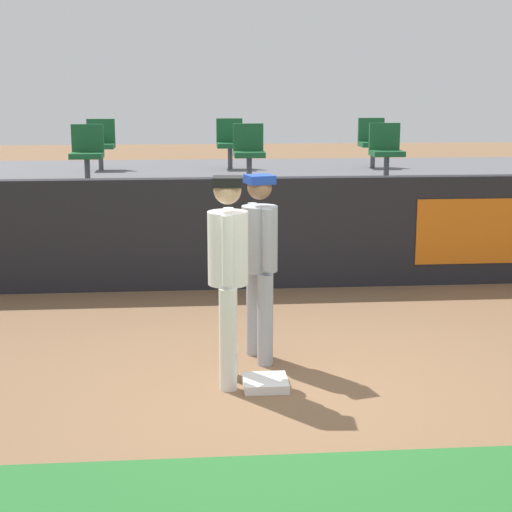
{
  "coord_description": "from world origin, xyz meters",
  "views": [
    {
      "loc": [
        -0.86,
        -6.77,
        2.69
      ],
      "look_at": [
        -0.19,
        1.08,
        1.0
      ],
      "focal_mm": 56.66,
      "sensor_mm": 36.0,
      "label": 1
    }
  ],
  "objects_px": {
    "seat_front_right": "(386,148)",
    "player_fielder_home": "(229,266)",
    "seat_back_center": "(230,141)",
    "first_base": "(265,383)",
    "player_runner_visitor": "(260,255)",
    "seat_front_center": "(249,149)",
    "seat_front_left": "(87,150)",
    "seat_back_left": "(101,141)",
    "seat_back_right": "(372,140)"
  },
  "relations": [
    {
      "from": "player_fielder_home",
      "to": "player_runner_visitor",
      "type": "distance_m",
      "value": 0.69
    },
    {
      "from": "seat_back_left",
      "to": "seat_front_left",
      "type": "relative_size",
      "value": 1.0
    },
    {
      "from": "seat_back_right",
      "to": "seat_front_right",
      "type": "bearing_deg",
      "value": -96.5
    },
    {
      "from": "seat_front_center",
      "to": "seat_front_left",
      "type": "bearing_deg",
      "value": 180.0
    },
    {
      "from": "seat_back_center",
      "to": "player_fielder_home",
      "type": "bearing_deg",
      "value": -93.19
    },
    {
      "from": "player_runner_visitor",
      "to": "seat_front_right",
      "type": "distance_m",
      "value": 4.96
    },
    {
      "from": "seat_back_center",
      "to": "seat_front_right",
      "type": "xyz_separation_m",
      "value": [
        2.25,
        -1.8,
        0.0
      ]
    },
    {
      "from": "seat_front_center",
      "to": "seat_back_right",
      "type": "xyz_separation_m",
      "value": [
        2.27,
        1.8,
        0.0
      ]
    },
    {
      "from": "player_runner_visitor",
      "to": "seat_back_center",
      "type": "relative_size",
      "value": 2.19
    },
    {
      "from": "seat_front_left",
      "to": "seat_back_left",
      "type": "bearing_deg",
      "value": 89.64
    },
    {
      "from": "seat_front_right",
      "to": "player_fielder_home",
      "type": "bearing_deg",
      "value": -117.94
    },
    {
      "from": "player_fielder_home",
      "to": "seat_front_right",
      "type": "bearing_deg",
      "value": 156.53
    },
    {
      "from": "seat_back_center",
      "to": "seat_front_right",
      "type": "height_order",
      "value": "same"
    },
    {
      "from": "seat_front_right",
      "to": "seat_front_center",
      "type": "bearing_deg",
      "value": -179.99
    },
    {
      "from": "seat_back_right",
      "to": "seat_front_left",
      "type": "xyz_separation_m",
      "value": [
        -4.63,
        -1.8,
        0.0
      ]
    },
    {
      "from": "seat_back_center",
      "to": "seat_front_left",
      "type": "distance_m",
      "value": 2.82
    },
    {
      "from": "seat_back_left",
      "to": "seat_back_right",
      "type": "relative_size",
      "value": 1.0
    },
    {
      "from": "player_runner_visitor",
      "to": "seat_back_right",
      "type": "relative_size",
      "value": 2.19
    },
    {
      "from": "seat_back_left",
      "to": "seat_front_right",
      "type": "distance_m",
      "value": 4.77
    },
    {
      "from": "seat_front_center",
      "to": "player_runner_visitor",
      "type": "bearing_deg",
      "value": -93.02
    },
    {
      "from": "player_fielder_home",
      "to": "seat_front_center",
      "type": "bearing_deg",
      "value": 178.0
    },
    {
      "from": "seat_back_left",
      "to": "seat_front_right",
      "type": "xyz_separation_m",
      "value": [
        4.41,
        -1.8,
        -0.0
      ]
    },
    {
      "from": "seat_back_right",
      "to": "player_fielder_home",
      "type": "bearing_deg",
      "value": -112.75
    },
    {
      "from": "seat_front_center",
      "to": "seat_back_left",
      "type": "height_order",
      "value": "same"
    },
    {
      "from": "player_fielder_home",
      "to": "seat_back_center",
      "type": "bearing_deg",
      "value": -178.72
    },
    {
      "from": "seat_back_left",
      "to": "seat_back_center",
      "type": "relative_size",
      "value": 1.0
    },
    {
      "from": "seat_back_left",
      "to": "seat_front_right",
      "type": "height_order",
      "value": "same"
    },
    {
      "from": "seat_front_center",
      "to": "seat_back_left",
      "type": "bearing_deg",
      "value": 142.54
    },
    {
      "from": "seat_back_center",
      "to": "seat_front_left",
      "type": "xyz_separation_m",
      "value": [
        -2.18,
        -1.8,
        0.0
      ]
    },
    {
      "from": "seat_back_left",
      "to": "seat_front_left",
      "type": "distance_m",
      "value": 1.8
    },
    {
      "from": "seat_back_right",
      "to": "first_base",
      "type": "bearing_deg",
      "value": -109.98
    },
    {
      "from": "seat_back_center",
      "to": "seat_back_right",
      "type": "bearing_deg",
      "value": 0.0
    },
    {
      "from": "seat_front_left",
      "to": "first_base",
      "type": "bearing_deg",
      "value": -67.5
    },
    {
      "from": "first_base",
      "to": "seat_front_right",
      "type": "xyz_separation_m",
      "value": [
        2.31,
        5.11,
        1.7
      ]
    },
    {
      "from": "seat_back_center",
      "to": "seat_front_left",
      "type": "bearing_deg",
      "value": -140.4
    },
    {
      "from": "seat_front_center",
      "to": "seat_front_right",
      "type": "xyz_separation_m",
      "value": [
        2.06,
        0.0,
        0.0
      ]
    },
    {
      "from": "seat_back_center",
      "to": "player_runner_visitor",
      "type": "bearing_deg",
      "value": -90.41
    },
    {
      "from": "player_fielder_home",
      "to": "seat_back_center",
      "type": "height_order",
      "value": "seat_back_center"
    },
    {
      "from": "seat_front_left",
      "to": "player_fielder_home",
      "type": "bearing_deg",
      "value": -70.03
    },
    {
      "from": "player_runner_visitor",
      "to": "seat_back_left",
      "type": "xyz_separation_m",
      "value": [
        -2.12,
        6.15,
        0.67
      ]
    },
    {
      "from": "first_base",
      "to": "seat_back_center",
      "type": "relative_size",
      "value": 0.48
    },
    {
      "from": "seat_front_right",
      "to": "first_base",
      "type": "bearing_deg",
      "value": -114.3
    },
    {
      "from": "player_runner_visitor",
      "to": "seat_back_right",
      "type": "distance_m",
      "value": 6.67
    },
    {
      "from": "seat_back_right",
      "to": "seat_front_center",
      "type": "bearing_deg",
      "value": -141.59
    },
    {
      "from": "first_base",
      "to": "seat_back_right",
      "type": "relative_size",
      "value": 0.48
    },
    {
      "from": "seat_back_right",
      "to": "seat_back_center",
      "type": "relative_size",
      "value": 1.0
    },
    {
      "from": "first_base",
      "to": "player_fielder_home",
      "type": "distance_m",
      "value": 1.11
    },
    {
      "from": "player_runner_visitor",
      "to": "seat_front_right",
      "type": "relative_size",
      "value": 2.19
    },
    {
      "from": "player_runner_visitor",
      "to": "seat_front_center",
      "type": "relative_size",
      "value": 2.19
    },
    {
      "from": "seat_front_right",
      "to": "seat_back_right",
      "type": "bearing_deg",
      "value": 83.5
    }
  ]
}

